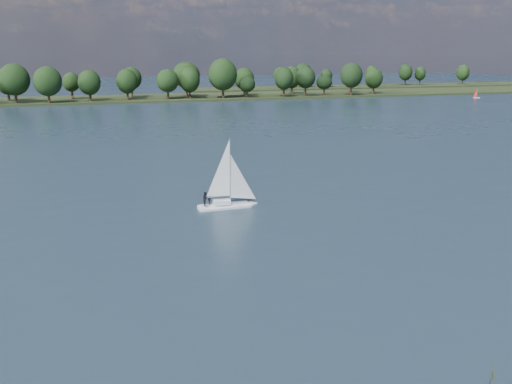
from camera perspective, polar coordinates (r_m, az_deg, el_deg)
ground at (r=131.29m, az=-14.11°, el=5.16°), size 700.00×700.00×0.00m
far_shore at (r=242.52m, az=-16.30°, el=8.78°), size 660.00×40.00×1.50m
far_shore_back at (r=336.12m, az=12.10°, el=10.25°), size 220.00×30.00×1.40m
sailboat at (r=69.95m, az=-3.17°, el=0.40°), size 6.93×2.10×9.06m
dinghy_orange at (r=264.00m, az=21.21°, el=8.98°), size 2.70×2.32×4.14m
treeline at (r=237.90m, az=-20.60°, el=10.34°), size 563.09×73.50×18.86m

